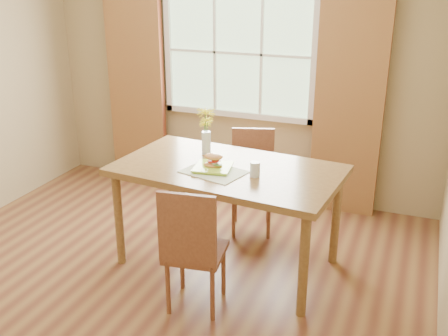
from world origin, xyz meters
name	(u,v)px	position (x,y,z in m)	size (l,w,h in m)	color
room	(147,113)	(0.00, 0.00, 1.35)	(4.24, 3.84, 2.74)	brown
window	(238,53)	(0.00, 1.87, 1.50)	(1.62, 0.06, 1.32)	#9BBD8F
curtain_left	(136,85)	(-1.15, 1.78, 1.10)	(0.65, 0.08, 2.20)	maroon
curtain_right	(349,104)	(1.15, 1.78, 1.10)	(0.65, 0.08, 2.20)	maroon
dining_table	(228,178)	(0.45, 0.42, 0.76)	(1.83, 1.14, 0.85)	brown
chair_near	(192,246)	(0.46, -0.28, 0.53)	(0.45, 0.45, 0.96)	brown
chair_far	(252,176)	(0.42, 1.12, 0.51)	(0.49, 0.49, 0.94)	brown
placemat	(214,172)	(0.39, 0.28, 0.85)	(0.45, 0.33, 0.01)	#E5E9C6
plate	(213,168)	(0.36, 0.33, 0.86)	(0.28, 0.28, 0.01)	#ACDB36
croissant_sandwich	(213,161)	(0.36, 0.33, 0.92)	(0.17, 0.13, 0.11)	#F09951
water_glass	(255,170)	(0.71, 0.32, 0.90)	(0.08, 0.08, 0.11)	silver
flower_vase	(206,127)	(0.16, 0.66, 1.09)	(0.16, 0.16, 0.39)	silver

